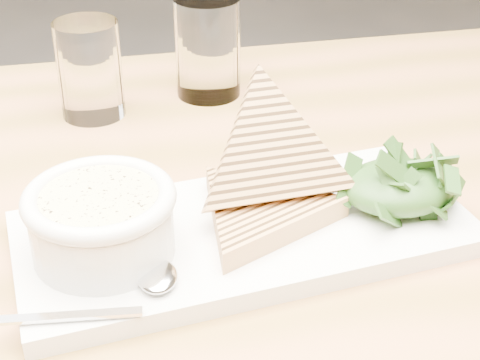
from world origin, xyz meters
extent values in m
cube|color=#AC6E40|center=(0.21, -0.21, 0.71)|extent=(1.26, 0.84, 0.04)
cube|color=white|center=(0.28, -0.25, 0.74)|extent=(0.40, 0.22, 0.02)
cylinder|color=white|center=(0.16, -0.27, 0.77)|extent=(0.11, 0.11, 0.04)
cylinder|color=beige|center=(0.16, -0.27, 0.80)|extent=(0.10, 0.10, 0.01)
torus|color=white|center=(0.16, -0.27, 0.80)|extent=(0.12, 0.12, 0.01)
ellipsoid|color=black|center=(0.42, -0.25, 0.77)|extent=(0.10, 0.08, 0.04)
ellipsoid|color=silver|center=(0.20, -0.31, 0.76)|extent=(0.04, 0.05, 0.01)
cube|color=silver|center=(0.13, -0.34, 0.75)|extent=(0.11, 0.02, 0.00)
cylinder|color=white|center=(0.16, 0.03, 0.79)|extent=(0.07, 0.07, 0.11)
cylinder|color=white|center=(0.30, 0.06, 0.79)|extent=(0.08, 0.08, 0.12)
camera|label=1|loc=(0.16, -0.76, 1.10)|focal=55.00mm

